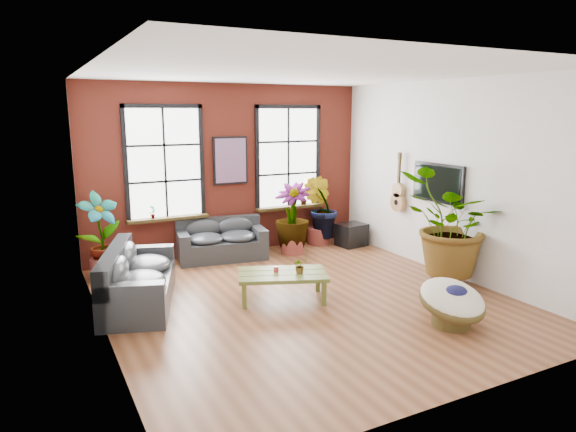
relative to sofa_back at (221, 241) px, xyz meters
name	(u,v)px	position (x,y,z in m)	size (l,w,h in m)	color
room	(301,190)	(0.37, -2.71, 1.38)	(6.04, 6.54, 3.54)	brown
sofa_back	(221,241)	(0.00, 0.00, 0.00)	(1.86, 1.10, 0.81)	#272A2F
sofa_left	(136,279)	(-2.05, -1.80, 0.03)	(1.59, 2.41, 0.88)	#272A2F
coffee_table	(283,276)	(0.05, -2.68, 0.03)	(1.57, 1.24, 0.53)	#4E5A20
papasan_chair	(452,301)	(1.68, -4.67, -0.01)	(0.93, 0.94, 0.69)	#51411C
poster	(230,160)	(0.37, 0.33, 1.59)	(0.74, 0.06, 0.98)	black
tv_wall_unit	(426,187)	(3.30, -2.26, 1.18)	(0.13, 1.86, 1.20)	black
media_box	(352,235)	(2.93, -0.39, -0.12)	(0.65, 0.57, 0.50)	black
pot_back_left	(105,268)	(-2.30, -0.25, -0.18)	(0.62, 0.62, 0.36)	maroon
pot_back_right	(318,236)	(2.36, 0.10, -0.18)	(0.52, 0.52, 0.37)	maroon
pot_right_wall	(446,275)	(2.85, -3.36, -0.18)	(0.52, 0.52, 0.37)	maroon
pot_mid	(293,245)	(1.47, -0.34, -0.19)	(0.53, 0.53, 0.36)	maroon
floor_plant_back_left	(100,231)	(-2.32, -0.23, 0.49)	(0.75, 0.51, 1.42)	#114212
floor_plant_back_right	(320,207)	(2.39, 0.08, 0.47)	(0.76, 0.61, 1.38)	#114212
floor_plant_right_wall	(451,225)	(2.87, -3.38, 0.71)	(1.64, 1.42, 1.82)	#114212
floor_plant_mid	(292,215)	(1.48, -0.30, 0.45)	(0.75, 0.75, 1.34)	#114212
table_plant	(300,265)	(0.29, -2.81, 0.20)	(0.22, 0.19, 0.24)	#114212
sill_plant_left	(153,212)	(-1.28, 0.28, 0.67)	(0.14, 0.10, 0.27)	#114212
sill_plant_right	(304,198)	(2.07, 0.28, 0.67)	(0.15, 0.15, 0.27)	#114212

